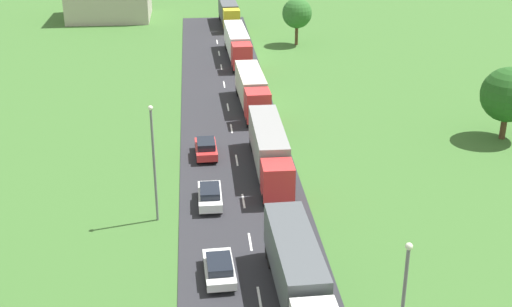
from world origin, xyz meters
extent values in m
cube|color=#2B2B30|center=(0.00, 24.50, 0.03)|extent=(10.00, 140.00, 0.06)
cube|color=white|center=(0.00, 15.59, 0.07)|extent=(0.16, 2.40, 0.01)
cube|color=white|center=(0.00, 22.26, 0.07)|extent=(0.16, 2.40, 0.01)
cube|color=white|center=(0.00, 28.45, 0.07)|extent=(0.16, 2.40, 0.01)
cube|color=white|center=(0.00, 36.27, 0.07)|extent=(0.16, 2.40, 0.01)
cube|color=white|center=(0.00, 43.94, 0.07)|extent=(0.16, 2.40, 0.01)
cube|color=white|center=(0.00, 50.24, 0.07)|extent=(0.16, 2.40, 0.01)
cube|color=white|center=(0.00, 58.14, 0.07)|extent=(0.16, 2.40, 0.01)
cube|color=white|center=(0.00, 65.42, 0.07)|extent=(0.16, 2.40, 0.01)
cube|color=white|center=(0.00, 71.99, 0.07)|extent=(0.16, 2.40, 0.01)
cube|color=white|center=(0.00, 78.25, 0.07)|extent=(0.16, 2.40, 0.01)
cube|color=#4C5156|center=(2.20, 16.10, 2.34)|extent=(2.77, 9.63, 2.96)
cube|color=black|center=(2.20, 16.10, 0.66)|extent=(1.16, 9.11, 0.24)
cylinder|color=black|center=(3.17, 18.99, 0.56)|extent=(0.38, 1.01, 1.00)
cylinder|color=black|center=(1.07, 18.93, 0.56)|extent=(0.38, 1.01, 1.00)
cylinder|color=black|center=(3.14, 20.14, 0.56)|extent=(0.38, 1.01, 1.00)
cylinder|color=black|center=(1.04, 20.08, 0.56)|extent=(0.38, 1.01, 1.00)
cube|color=red|center=(2.63, 28.13, 1.92)|extent=(2.45, 2.52, 2.71)
cube|color=black|center=(2.63, 26.93, 2.40)|extent=(2.10, 0.10, 1.19)
cube|color=gray|center=(2.65, 34.99, 2.31)|extent=(2.52, 10.50, 2.91)
cube|color=black|center=(2.65, 34.99, 0.66)|extent=(0.92, 9.98, 0.24)
cylinder|color=black|center=(3.68, 27.50, 0.56)|extent=(0.35, 1.00, 1.00)
cylinder|color=black|center=(1.58, 27.50, 0.56)|extent=(0.35, 1.00, 1.00)
cylinder|color=black|center=(3.70, 38.14, 0.56)|extent=(0.35, 1.00, 1.00)
cylinder|color=black|center=(1.60, 38.14, 0.56)|extent=(0.35, 1.00, 1.00)
cylinder|color=black|center=(3.71, 39.40, 0.56)|extent=(0.35, 1.00, 1.00)
cylinder|color=black|center=(1.61, 39.40, 0.56)|extent=(0.35, 1.00, 1.00)
cube|color=red|center=(2.70, 44.94, 2.06)|extent=(2.52, 2.73, 3.00)
cube|color=black|center=(2.74, 43.67, 2.60)|extent=(2.10, 0.16, 1.32)
cube|color=beige|center=(2.52, 51.12, 2.29)|extent=(2.77, 9.08, 2.85)
cube|color=black|center=(2.52, 51.12, 0.66)|extent=(1.15, 8.58, 0.24)
cylinder|color=black|center=(3.77, 44.30, 0.56)|extent=(0.38, 1.01, 1.00)
cylinder|color=black|center=(1.67, 44.24, 0.56)|extent=(0.38, 1.01, 1.00)
cylinder|color=black|center=(3.49, 53.85, 0.56)|extent=(0.38, 1.01, 1.00)
cylinder|color=black|center=(1.39, 53.79, 0.56)|extent=(0.38, 1.01, 1.00)
cylinder|color=black|center=(3.45, 54.93, 0.56)|extent=(0.38, 1.01, 1.00)
cylinder|color=black|center=(1.35, 54.87, 0.56)|extent=(0.38, 1.01, 1.00)
cube|color=red|center=(2.49, 63.40, 2.04)|extent=(2.51, 2.74, 2.96)
cube|color=black|center=(2.52, 62.12, 2.57)|extent=(2.10, 0.16, 1.30)
cube|color=white|center=(2.30, 70.54, 2.30)|extent=(2.79, 10.97, 2.87)
cube|color=black|center=(2.30, 70.54, 0.66)|extent=(1.17, 10.38, 0.24)
cylinder|color=black|center=(3.56, 62.75, 0.56)|extent=(0.38, 1.01, 1.00)
cylinder|color=black|center=(1.46, 62.70, 0.56)|extent=(0.38, 1.01, 1.00)
cylinder|color=black|center=(3.27, 73.83, 0.56)|extent=(0.38, 1.01, 1.00)
cylinder|color=black|center=(1.17, 73.78, 0.56)|extent=(0.38, 1.01, 1.00)
cylinder|color=black|center=(3.23, 75.14, 0.56)|extent=(0.38, 1.01, 1.00)
cylinder|color=black|center=(1.13, 75.09, 0.56)|extent=(0.38, 1.01, 1.00)
cube|color=yellow|center=(2.43, 83.64, 2.08)|extent=(2.50, 2.31, 3.05)
cube|color=black|center=(2.46, 82.58, 2.63)|extent=(2.10, 0.16, 1.34)
cube|color=#4C5156|center=(2.27, 89.67, 2.29)|extent=(2.75, 9.18, 2.87)
cube|color=black|center=(2.27, 89.67, 0.66)|extent=(1.14, 8.68, 0.24)
cylinder|color=black|center=(3.50, 83.11, 0.56)|extent=(0.38, 1.01, 1.00)
cylinder|color=black|center=(1.40, 83.05, 0.56)|extent=(0.38, 1.01, 1.00)
cylinder|color=black|center=(3.24, 92.43, 0.56)|extent=(0.38, 1.01, 1.00)
cylinder|color=black|center=(1.14, 92.37, 0.56)|extent=(0.38, 1.01, 1.00)
cylinder|color=black|center=(3.21, 93.52, 0.56)|extent=(0.38, 1.01, 1.00)
cylinder|color=black|center=(1.11, 93.46, 0.56)|extent=(0.38, 1.01, 1.00)
cube|color=white|center=(-2.34, 18.10, 0.66)|extent=(2.05, 4.30, 0.56)
cube|color=black|center=(-2.33, 17.89, 1.18)|extent=(1.67, 2.43, 0.49)
cylinder|color=black|center=(-3.23, 19.50, 0.38)|extent=(0.25, 0.65, 0.64)
cylinder|color=black|center=(-1.56, 19.57, 0.38)|extent=(0.25, 0.65, 0.64)
cylinder|color=black|center=(-3.11, 16.63, 0.38)|extent=(0.25, 0.65, 0.64)
cylinder|color=black|center=(-1.44, 16.70, 0.38)|extent=(0.25, 0.65, 0.64)
cube|color=white|center=(-2.61, 28.16, 0.72)|extent=(1.80, 4.27, 0.68)
cube|color=black|center=(-2.61, 27.95, 1.32)|extent=(1.51, 2.39, 0.53)
cylinder|color=black|center=(-3.40, 29.62, 0.38)|extent=(0.22, 0.64, 0.64)
cylinder|color=black|center=(-1.81, 29.61, 0.38)|extent=(0.22, 0.64, 0.64)
cylinder|color=black|center=(-3.41, 26.72, 0.38)|extent=(0.22, 0.64, 0.64)
cylinder|color=black|center=(-1.82, 26.71, 0.38)|extent=(0.22, 0.64, 0.64)
cube|color=red|center=(-2.67, 37.43, 0.72)|extent=(1.99, 4.22, 0.68)
cube|color=black|center=(-2.66, 37.23, 1.35)|extent=(1.63, 2.38, 0.59)
cylinder|color=black|center=(-3.54, 38.82, 0.38)|extent=(0.24, 0.65, 0.64)
cylinder|color=black|center=(-1.88, 38.87, 0.38)|extent=(0.24, 0.65, 0.64)
cylinder|color=black|center=(-3.46, 35.99, 0.38)|extent=(0.24, 0.65, 0.64)
cylinder|color=black|center=(-1.79, 36.04, 0.38)|extent=(0.24, 0.65, 0.64)
sphere|color=silver|center=(6.04, 7.18, 8.51)|extent=(0.36, 0.36, 0.36)
cylinder|color=slate|center=(-6.58, 26.15, 4.36)|extent=(0.18, 0.18, 8.73)
sphere|color=silver|center=(-6.58, 26.15, 8.85)|extent=(0.36, 0.36, 0.36)
cylinder|color=#513823|center=(25.66, 39.15, 1.23)|extent=(0.58, 0.58, 2.47)
sphere|color=#23561E|center=(25.66, 39.15, 4.41)|extent=(5.18, 5.18, 5.18)
cylinder|color=#513823|center=(11.21, 75.82, 1.48)|extent=(0.45, 0.45, 2.96)
sphere|color=#2D6628|center=(11.21, 75.82, 4.53)|extent=(4.19, 4.19, 4.19)
camera|label=1|loc=(-3.45, -18.98, 24.96)|focal=48.00mm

